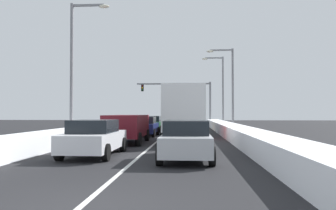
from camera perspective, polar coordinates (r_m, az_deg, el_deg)
The scene contains 16 objects.
ground_plane at distance 22.72m, azimuth -1.46°, elevation -5.90°, with size 120.00×120.00×0.00m, color black.
lane_stripe_between_right_lane_and_center_lane at distance 26.80m, azimuth -0.64°, elevation -5.20°, with size 0.14×45.19×0.01m, color silver.
snow_bank_right_shoulder at distance 26.89m, azimuth 10.72°, elevation -4.24°, with size 1.65×45.19×0.88m, color white.
snow_bank_left_shoulder at distance 27.70m, azimuth -11.67°, elevation -4.22°, with size 2.02×45.19×0.81m, color white.
sedan_silver_right_lane_nearest at distance 12.87m, azimuth 3.13°, elevation -5.97°, with size 2.00×4.50×1.51m.
box_truck_right_lane_second at distance 20.77m, azimuth 2.84°, elevation -1.08°, with size 2.53×7.20×3.36m.
suv_black_right_lane_third at distance 28.46m, azimuth 2.68°, elevation -2.94°, with size 2.16×4.90×1.67m.
suv_tan_right_lane_fourth at distance 34.65m, azimuth 2.94°, elevation -2.66°, with size 2.16×4.90×1.67m.
sedan_white_center_lane_nearest at distance 14.32m, azimuth -12.50°, elevation -5.47°, with size 2.00×4.50×1.51m.
suv_maroon_center_lane_second at distance 19.92m, azimuth -6.99°, elevation -3.60°, with size 2.16×4.90×1.67m.
sedan_navy_center_lane_third at distance 26.05m, azimuth -4.08°, elevation -3.64°, with size 2.00×4.50×1.51m.
sedan_green_center_lane_fourth at distance 31.68m, azimuth -2.80°, elevation -3.23°, with size 2.00×4.50×1.51m.
traffic_light_gantry at distance 47.29m, azimuth 2.74°, elevation 2.18°, with size 10.60×0.47×6.20m.
street_lamp_right_near at distance 33.18m, azimuth 10.41°, elevation 3.96°, with size 2.66×0.36×8.13m.
street_lamp_right_mid at distance 41.34m, azimuth 8.92°, elevation 3.34°, with size 2.66×0.36×8.72m.
street_lamp_left_mid at distance 23.32m, azimuth -15.41°, elevation 7.62°, with size 2.66×0.36×9.18m.
Camera 1 is at (2.10, -6.12, 1.80)m, focal length 35.58 mm.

